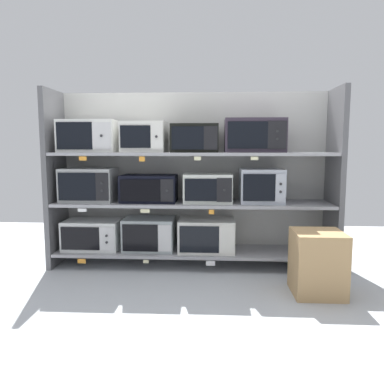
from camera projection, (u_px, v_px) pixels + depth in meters
The scene contains 29 objects.
ground at pixel (185, 308), 2.81m from camera, with size 6.73×6.00×0.02m, color #B2B7BC.
back_panel at pixel (193, 177), 3.96m from camera, with size 2.93×0.04×1.76m, color #B2B2AD.
upright_left at pixel (55, 179), 3.77m from camera, with size 0.05×0.49×1.76m, color #5B5B5E.
upright_right at pixel (335, 180), 3.61m from camera, with size 0.05×0.49×1.76m, color #5B5B5E.
shelf_0 at pixel (192, 251), 3.78m from camera, with size 2.73×0.49×0.03m, color #99999E.
microwave_0 at pixel (93, 234), 3.81m from camera, with size 0.56×0.37×0.30m.
microwave_1 at pixel (149, 234), 3.78m from camera, with size 0.51×0.37×0.33m.
microwave_2 at pixel (206, 235), 3.75m from camera, with size 0.56×0.40×0.32m.
price_tag_0 at pixel (82, 261), 3.59m from camera, with size 0.08×0.00×0.04m, color orange.
price_tag_1 at pixel (146, 262), 3.56m from camera, with size 0.05×0.00×0.03m, color beige.
price_tag_2 at pixel (211, 263), 3.53m from camera, with size 0.09×0.00×0.04m, color white.
shelf_1 at pixel (192, 203), 3.72m from camera, with size 2.73×0.49×0.03m, color #99999E.
microwave_3 at pixel (89, 185), 3.75m from camera, with size 0.52×0.39×0.33m.
microwave_4 at pixel (149, 188), 3.72m from camera, with size 0.55×0.37×0.27m.
microwave_5 at pixel (208, 188), 3.69m from camera, with size 0.48×0.36×0.28m.
microwave_6 at pixel (261, 186), 3.66m from camera, with size 0.42×0.37×0.33m.
price_tag_3 at pixel (82, 210), 3.53m from camera, with size 0.08×0.00×0.03m, color white.
price_tag_4 at pixel (145, 211), 3.50m from camera, with size 0.09×0.00×0.04m, color beige.
price_tag_5 at pixel (211, 212), 3.46m from camera, with size 0.05×0.00×0.04m, color orange.
shelf_2 at pixel (192, 154), 3.66m from camera, with size 2.73×0.49×0.03m, color #99999E.
microwave_7 at pixel (89, 136), 3.69m from camera, with size 0.56×0.38×0.32m.
microwave_8 at pixel (144, 137), 3.66m from camera, with size 0.42×0.39×0.30m.
microwave_9 at pixel (195, 138), 3.64m from camera, with size 0.45×0.40×0.27m.
microwave_10 at pixel (254, 136), 3.60m from camera, with size 0.58×0.36×0.32m.
price_tag_6 at pixel (83, 158), 3.47m from camera, with size 0.07×0.00×0.04m, color orange.
price_tag_7 at pixel (142, 159), 3.44m from camera, with size 0.05×0.00×0.05m, color orange.
price_tag_8 at pixel (198, 158), 3.41m from camera, with size 0.06×0.00×0.03m, color beige.
price_tag_9 at pixel (254, 158), 3.38m from camera, with size 0.07×0.00×0.03m, color beige.
shipping_carton at pixel (317, 263), 3.03m from camera, with size 0.40×0.40×0.52m, color tan.
Camera 1 is at (0.20, -3.67, 1.20)m, focal length 34.72 mm.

